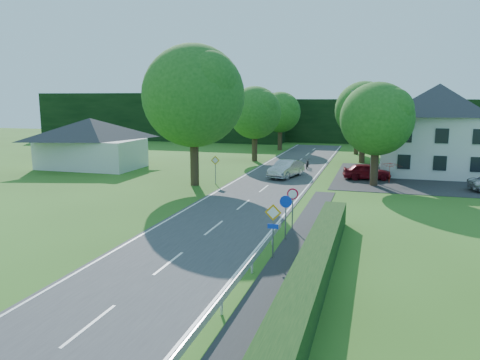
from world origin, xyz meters
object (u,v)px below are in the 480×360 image
(moving_car, at_px, (286,169))
(parked_car_red, at_px, (367,171))
(parasol, at_px, (390,173))
(parked_car_silver_a, at_px, (401,165))
(motorcycle, at_px, (308,163))
(streetlight, at_px, (371,131))

(moving_car, xyz_separation_m, parked_car_red, (7.19, 0.93, -0.08))
(parked_car_red, relative_size, parasol, 2.09)
(moving_car, distance_m, parked_car_silver_a, 12.28)
(motorcycle, relative_size, parked_car_red, 0.50)
(streetlight, relative_size, parked_car_red, 1.90)
(parked_car_red, distance_m, parasol, 2.35)
(streetlight, bearing_deg, motorcycle, 137.49)
(moving_car, bearing_deg, motorcycle, 93.24)
(motorcycle, xyz_separation_m, parked_car_silver_a, (9.16, 0.87, 0.11))
(parked_car_silver_a, bearing_deg, motorcycle, 91.20)
(parked_car_red, bearing_deg, streetlight, -176.99)
(parked_car_red, xyz_separation_m, parasol, (1.93, -1.34, 0.19))
(parked_car_red, height_order, parasol, parasol)
(moving_car, xyz_separation_m, parasol, (9.12, -0.41, 0.11))
(parked_car_silver_a, xyz_separation_m, parasol, (-1.17, -7.11, 0.23))
(moving_car, distance_m, motorcycle, 5.95)
(motorcycle, height_order, parked_car_silver_a, parked_car_silver_a)
(streetlight, height_order, parasol, streetlight)
(motorcycle, xyz_separation_m, parasol, (7.98, -6.24, 0.35))
(motorcycle, relative_size, parked_car_silver_a, 0.52)
(moving_car, bearing_deg, parked_car_red, 21.61)
(streetlight, relative_size, motorcycle, 3.77)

